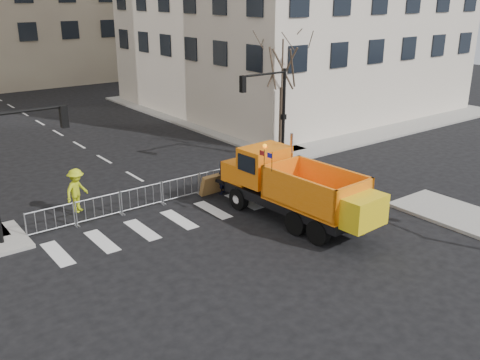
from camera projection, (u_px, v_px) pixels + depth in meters
ground at (280, 259)px, 20.02m from camera, size 120.00×120.00×0.00m
sidewalk_back at (167, 193)px, 26.38m from camera, size 64.00×5.00×0.15m
traffic_light_right at (284, 115)px, 31.11m from camera, size 0.18×0.18×5.40m
crowd_barriers at (162, 193)px, 25.12m from camera, size 12.60×0.60×1.10m
street_tree at (282, 94)px, 31.91m from camera, size 3.00×3.00×7.50m
plow_truck at (296, 187)px, 22.87m from camera, size 3.13×9.22×3.53m
cop_a at (222, 177)px, 26.31m from camera, size 0.75×0.68×1.71m
cop_b at (236, 174)px, 26.82m from camera, size 1.03×0.95×1.70m
cop_c at (251, 178)px, 26.03m from camera, size 1.16×0.96×1.85m
worker at (77, 190)px, 23.70m from camera, size 1.49×1.29×2.00m
newspaper_box at (258, 155)px, 30.43m from camera, size 0.48×0.44×1.10m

